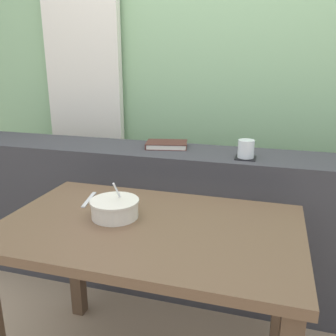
{
  "coord_description": "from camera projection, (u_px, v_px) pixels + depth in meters",
  "views": [
    {
      "loc": [
        0.41,
        -1.27,
        1.3
      ],
      "look_at": [
        -0.05,
        0.3,
        0.8
      ],
      "focal_mm": 38.69,
      "sensor_mm": 36.0,
      "label": 1
    }
  ],
  "objects": [
    {
      "name": "juice_glass",
      "position": [
        246.0,
        149.0,
        1.77
      ],
      "size": [
        0.08,
        0.08,
        0.09
      ],
      "color": "white",
      "rests_on": "coaster_square"
    },
    {
      "name": "breakfast_table",
      "position": [
        149.0,
        252.0,
        1.36
      ],
      "size": [
        1.1,
        0.68,
        0.72
      ],
      "color": "brown",
      "rests_on": "ground"
    },
    {
      "name": "soup_bowl",
      "position": [
        115.0,
        209.0,
        1.38
      ],
      "size": [
        0.19,
        0.19,
        0.15
      ],
      "color": "silver",
      "rests_on": "breakfast_table"
    },
    {
      "name": "dark_console_ledge",
      "position": [
        190.0,
        222.0,
        2.04
      ],
      "size": [
        2.8,
        0.36,
        0.83
      ],
      "primitive_type": "cube",
      "color": "#38383D",
      "rests_on": "ground"
    },
    {
      "name": "fork_utensil",
      "position": [
        89.0,
        200.0,
        1.55
      ],
      "size": [
        0.05,
        0.17,
        0.01
      ],
      "primitive_type": "cube",
      "rotation": [
        0.0,
        0.0,
        0.2
      ],
      "color": "silver",
      "rests_on": "breakfast_table"
    },
    {
      "name": "curtain_left_panel",
      "position": [
        83.0,
        66.0,
        2.53
      ],
      "size": [
        0.56,
        0.06,
        2.5
      ],
      "primitive_type": "cube",
      "color": "silver",
      "rests_on": "ground"
    },
    {
      "name": "closed_book",
      "position": [
        166.0,
        145.0,
        2.0
      ],
      "size": [
        0.25,
        0.2,
        0.03
      ],
      "color": "#47231E",
      "rests_on": "dark_console_ledge"
    },
    {
      "name": "coaster_square",
      "position": [
        245.0,
        158.0,
        1.78
      ],
      "size": [
        0.1,
        0.1,
        0.0
      ],
      "primitive_type": "cube",
      "color": "black",
      "rests_on": "dark_console_ledge"
    },
    {
      "name": "outdoor_backdrop",
      "position": [
        214.0,
        42.0,
        2.33
      ],
      "size": [
        4.8,
        0.08,
        2.8
      ],
      "primitive_type": "cube",
      "color": "#8EBC89",
      "rests_on": "ground"
    }
  ]
}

